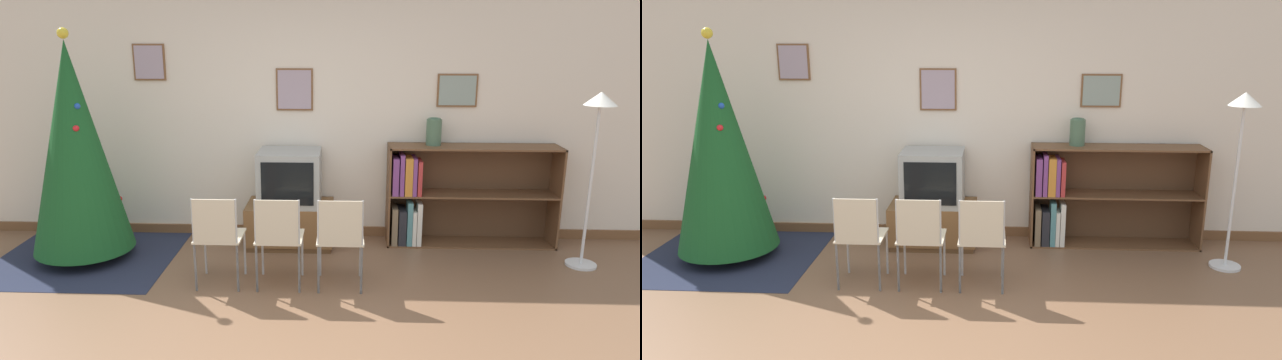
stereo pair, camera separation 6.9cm
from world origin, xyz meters
The scene contains 12 objects.
ground_plane centered at (0.00, 0.00, 0.00)m, with size 24.00×24.00×0.00m, color brown.
wall_back centered at (0.00, 2.49, 1.35)m, with size 8.01×0.11×2.70m.
area_rug centered at (-2.07, 1.69, 0.00)m, with size 1.70×1.56×0.01m.
christmas_tree centered at (-2.07, 1.69, 1.09)m, with size 0.94×0.94×2.18m.
tv_console centered at (-0.11, 2.15, 0.22)m, with size 0.88×0.54×0.44m.
television centered at (-0.11, 2.15, 0.72)m, with size 0.62×0.52×0.55m.
folding_chair_left centered at (-0.64, 1.11, 0.47)m, with size 0.40×0.40×0.82m.
folding_chair_center centered at (-0.11, 1.11, 0.47)m, with size 0.40×0.40×0.82m.
folding_chair_right centered at (0.41, 1.11, 0.47)m, with size 0.40×0.40×0.82m.
bookshelf centered at (1.45, 2.26, 0.50)m, with size 1.72×0.36×1.04m.
vase centered at (1.33, 2.29, 1.18)m, with size 0.15×0.15×0.27m.
standing_lamp centered at (2.69, 1.70, 1.26)m, with size 0.28×0.28×1.64m.
Camera 2 is at (0.50, -3.41, 2.15)m, focal length 32.00 mm.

